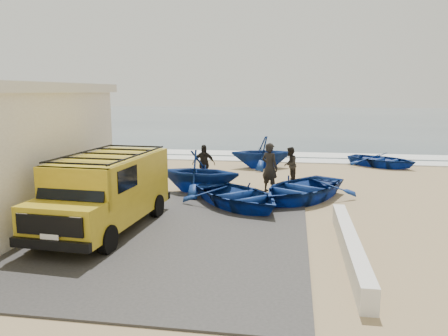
{
  "coord_description": "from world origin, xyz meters",
  "views": [
    {
      "loc": [
        3.56,
        -13.64,
        4.04
      ],
      "look_at": [
        0.99,
        2.27,
        1.2
      ],
      "focal_mm": 35.0,
      "sensor_mm": 36.0,
      "label": 1
    }
  ],
  "objects": [
    {
      "name": "ground",
      "position": [
        0.0,
        0.0,
        0.0
      ],
      "size": [
        160.0,
        160.0,
        0.0
      ],
      "primitive_type": "plane",
      "color": "tan"
    },
    {
      "name": "slab",
      "position": [
        -2.0,
        -2.0,
        0.03
      ],
      "size": [
        12.0,
        10.0,
        0.05
      ],
      "primitive_type": "cube",
      "color": "#383634",
      "rests_on": "ground"
    },
    {
      "name": "ocean",
      "position": [
        0.0,
        56.0,
        0.0
      ],
      "size": [
        180.0,
        88.0,
        0.01
      ],
      "primitive_type": "cube",
      "color": "#385166",
      "rests_on": "ground"
    },
    {
      "name": "surf_line",
      "position": [
        0.0,
        12.0,
        0.03
      ],
      "size": [
        180.0,
        1.6,
        0.06
      ],
      "primitive_type": "cube",
      "color": "white",
      "rests_on": "ground"
    },
    {
      "name": "surf_wash",
      "position": [
        0.0,
        14.5,
        0.02
      ],
      "size": [
        180.0,
        2.2,
        0.04
      ],
      "primitive_type": "cube",
      "color": "white",
      "rests_on": "ground"
    },
    {
      "name": "parapet",
      "position": [
        5.0,
        -3.0,
        0.28
      ],
      "size": [
        0.35,
        6.0,
        0.55
      ],
      "primitive_type": "cube",
      "color": "silver",
      "rests_on": "ground"
    },
    {
      "name": "van",
      "position": [
        -1.82,
        -1.91,
        1.22
      ],
      "size": [
        2.41,
        5.4,
        2.26
      ],
      "rotation": [
        0.0,
        0.0,
        -0.06
      ],
      "color": "gold",
      "rests_on": "ground"
    },
    {
      "name": "boat_near_left",
      "position": [
        1.65,
        1.16,
        0.43
      ],
      "size": [
        4.96,
        5.03,
        0.85
      ],
      "primitive_type": "imported",
      "rotation": [
        0.0,
        0.0,
        0.75
      ],
      "color": "navy",
      "rests_on": "ground"
    },
    {
      "name": "boat_near_right",
      "position": [
        3.88,
        2.57,
        0.45
      ],
      "size": [
        4.95,
        5.36,
        0.9
      ],
      "primitive_type": "imported",
      "rotation": [
        0.0,
        0.0,
        -0.56
      ],
      "color": "navy",
      "rests_on": "ground"
    },
    {
      "name": "boat_mid_left",
      "position": [
        -0.16,
        3.16,
        0.86
      ],
      "size": [
        3.63,
        3.24,
        1.73
      ],
      "primitive_type": "imported",
      "rotation": [
        0.0,
        0.0,
        1.44
      ],
      "color": "navy",
      "rests_on": "ground"
    },
    {
      "name": "boat_far_left",
      "position": [
        1.87,
        9.42,
        0.84
      ],
      "size": [
        3.77,
        3.45,
        1.69
      ],
      "primitive_type": "imported",
      "rotation": [
        0.0,
        0.0,
        -1.33
      ],
      "color": "navy",
      "rests_on": "ground"
    },
    {
      "name": "boat_far_right",
      "position": [
        8.29,
        10.75,
        0.37
      ],
      "size": [
        4.42,
        4.14,
        0.74
      ],
      "primitive_type": "imported",
      "rotation": [
        0.0,
        0.0,
        0.98
      ],
      "color": "navy",
      "rests_on": "ground"
    },
    {
      "name": "fisherman_front",
      "position": [
        2.62,
        3.75,
        1.01
      ],
      "size": [
        0.88,
        0.79,
        2.01
      ],
      "primitive_type": "imported",
      "rotation": [
        0.0,
        0.0,
        2.6
      ],
      "color": "black",
      "rests_on": "ground"
    },
    {
      "name": "fisherman_middle",
      "position": [
        3.41,
        6.0,
        0.79
      ],
      "size": [
        0.77,
        0.89,
        1.57
      ],
      "primitive_type": "imported",
      "rotation": [
        0.0,
        0.0,
        -1.83
      ],
      "color": "black",
      "rests_on": "ground"
    },
    {
      "name": "fisherman_back",
      "position": [
        -0.37,
        5.02,
        0.86
      ],
      "size": [
        1.07,
        0.6,
        1.73
      ],
      "primitive_type": "imported",
      "rotation": [
        0.0,
        0.0,
        0.18
      ],
      "color": "black",
      "rests_on": "ground"
    }
  ]
}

